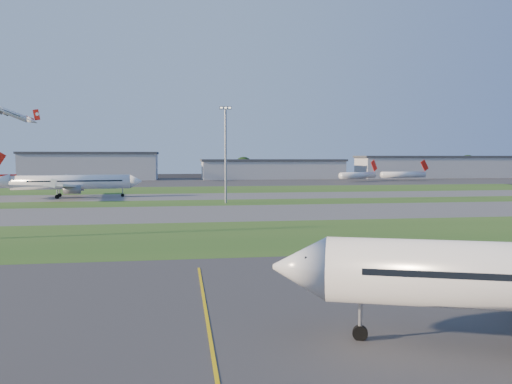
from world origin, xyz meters
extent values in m
cube|color=#28521B|center=(0.00, 52.00, 0.01)|extent=(300.00, 34.00, 0.01)
cube|color=#515154|center=(0.00, 85.00, 0.01)|extent=(300.00, 32.00, 0.01)
cube|color=#28521B|center=(0.00, 110.00, 0.01)|extent=(300.00, 18.00, 0.01)
cube|color=#515154|center=(0.00, 132.00, 0.01)|extent=(300.00, 26.00, 0.01)
cube|color=#28521B|center=(0.00, 165.00, 0.01)|extent=(300.00, 40.00, 0.01)
cube|color=#333335|center=(0.00, 225.00, 0.01)|extent=(400.00, 80.00, 0.01)
cylinder|color=white|center=(-29.65, 132.96, 4.79)|extent=(34.49, 8.20, 4.33)
cube|color=white|center=(-31.83, 141.90, 4.22)|extent=(10.81, 17.82, 1.76)
cube|color=white|center=(-29.75, 123.77, 4.22)|extent=(7.31, 17.63, 1.76)
cylinder|color=slate|center=(-29.84, 139.60, 2.97)|extent=(5.06, 3.15, 2.62)
cylinder|color=slate|center=(-28.33, 126.46, 2.97)|extent=(5.06, 3.15, 2.62)
cylinder|color=white|center=(-80.00, 229.48, 34.58)|extent=(22.65, 3.07, 2.87)
cube|color=red|center=(-65.67, 229.61, 38.43)|extent=(4.89, 0.31, 5.71)
cube|color=white|center=(-79.19, 223.45, 34.21)|extent=(6.12, 11.80, 1.17)
cube|color=white|center=(-79.30, 235.52, 34.21)|extent=(5.94, 11.79, 1.17)
cylinder|color=slate|center=(-80.34, 225.10, 33.38)|extent=(3.18, 1.76, 1.73)
cylinder|color=slate|center=(-80.42, 233.85, 33.38)|extent=(3.18, 1.76, 1.73)
cylinder|color=white|center=(92.03, 217.27, 3.20)|extent=(23.97, 16.06, 3.20)
cube|color=red|center=(103.20, 223.93, 8.00)|extent=(4.60, 2.91, 6.16)
cylinder|color=white|center=(118.57, 221.99, 3.20)|extent=(26.18, 7.25, 3.20)
cube|color=red|center=(131.41, 224.04, 8.00)|extent=(5.16, 1.11, 6.16)
cylinder|color=gray|center=(15.00, 108.00, 12.50)|extent=(0.60, 0.60, 25.00)
cube|color=gray|center=(15.00, 108.00, 25.40)|extent=(3.20, 0.50, 0.80)
cube|color=#FFF2CC|center=(15.00, 108.00, 25.40)|extent=(2.80, 0.70, 0.35)
cube|color=#ACAFB4|center=(-45.00, 255.00, 7.00)|extent=(70.00, 22.00, 14.00)
cube|color=#383A3F|center=(-45.00, 255.00, 14.60)|extent=(71.40, 23.00, 1.20)
cube|color=#ACAFB4|center=(55.00, 255.00, 5.00)|extent=(80.00, 22.00, 10.00)
cube|color=#383A3F|center=(55.00, 255.00, 10.60)|extent=(81.60, 23.00, 1.20)
cube|color=#ACAFB4|center=(155.00, 255.00, 6.00)|extent=(95.00, 22.00, 12.00)
cube|color=#383A3F|center=(155.00, 255.00, 12.60)|extent=(96.90, 23.00, 1.20)
cylinder|color=black|center=(-20.00, 266.00, 1.80)|extent=(1.00, 1.00, 3.60)
sphere|color=black|center=(-20.00, 266.00, 5.85)|extent=(9.90, 9.90, 9.90)
cylinder|color=black|center=(40.00, 269.00, 2.10)|extent=(1.00, 1.00, 4.20)
sphere|color=black|center=(40.00, 269.00, 6.83)|extent=(11.55, 11.55, 11.55)
cylinder|color=black|center=(115.00, 267.00, 1.90)|extent=(1.00, 1.00, 3.80)
sphere|color=black|center=(115.00, 267.00, 6.17)|extent=(10.45, 10.45, 10.45)
cylinder|color=black|center=(185.00, 271.00, 2.30)|extent=(1.00, 1.00, 4.60)
sphere|color=black|center=(185.00, 271.00, 7.48)|extent=(12.65, 12.65, 12.65)
camera|label=1|loc=(3.15, -24.95, 12.35)|focal=35.00mm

